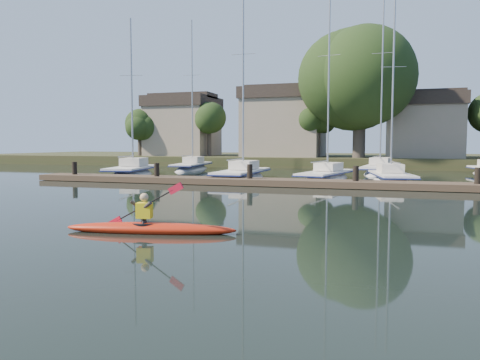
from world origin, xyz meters
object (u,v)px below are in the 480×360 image
(sailboat_2, at_px, (326,183))
(sailboat_3, at_px, (391,185))
(kayak, at_px, (149,226))
(sailboat_6, at_px, (379,175))
(sailboat_1, at_px, (242,182))
(sailboat_5, at_px, (192,172))
(sailboat_0, at_px, (132,178))
(dock, at_px, (301,183))

(sailboat_2, relative_size, sailboat_3, 1.13)
(kayak, relative_size, sailboat_3, 0.39)
(kayak, distance_m, sailboat_6, 28.92)
(sailboat_1, relative_size, sailboat_5, 0.98)
(sailboat_0, relative_size, sailboat_1, 0.91)
(kayak, height_order, sailboat_5, sailboat_5)
(dock, height_order, sailboat_6, sailboat_6)
(kayak, xyz_separation_m, sailboat_5, (-10.76, 28.06, -0.37))
(sailboat_0, xyz_separation_m, sailboat_6, (17.68, 8.66, 0.02))
(sailboat_0, bearing_deg, sailboat_6, 14.42)
(sailboat_1, relative_size, sailboat_2, 1.03)
(sailboat_0, bearing_deg, sailboat_2, -11.33)
(sailboat_0, xyz_separation_m, sailboat_3, (18.50, -0.65, 0.03))
(kayak, xyz_separation_m, sailboat_3, (6.45, 19.06, -0.37))
(sailboat_0, relative_size, sailboat_5, 0.89)
(sailboat_0, height_order, sailboat_3, sailboat_0)
(sailboat_1, height_order, sailboat_3, sailboat_1)
(sailboat_2, xyz_separation_m, sailboat_6, (3.26, 8.57, -0.02))
(sailboat_3, height_order, sailboat_5, sailboat_5)
(sailboat_1, bearing_deg, sailboat_0, 173.33)
(sailboat_1, bearing_deg, sailboat_3, 2.88)
(sailboat_0, bearing_deg, sailboat_1, -18.59)
(kayak, height_order, sailboat_6, sailboat_6)
(sailboat_2, height_order, sailboat_6, sailboat_6)
(dock, bearing_deg, kayak, -96.04)
(kayak, distance_m, sailboat_5, 30.06)
(kayak, relative_size, sailboat_6, 0.29)
(dock, height_order, sailboat_3, sailboat_3)
(dock, bearing_deg, sailboat_3, 41.15)
(dock, xyz_separation_m, sailboat_6, (4.07, 13.58, -0.40))
(sailboat_3, distance_m, sailboat_6, 9.34)
(sailboat_1, height_order, sailboat_2, sailboat_1)
(sailboat_0, distance_m, sailboat_6, 19.69)
(sailboat_5, bearing_deg, sailboat_6, -5.82)
(kayak, xyz_separation_m, sailboat_0, (-12.05, 19.71, -0.40))
(kayak, bearing_deg, sailboat_5, 100.04)
(sailboat_2, bearing_deg, kayak, -85.51)
(sailboat_6, bearing_deg, sailboat_2, -104.96)
(sailboat_5, xyz_separation_m, sailboat_6, (16.40, 0.30, -0.01))
(sailboat_3, relative_size, sailboat_5, 0.84)
(sailboat_3, relative_size, sailboat_6, 0.75)
(kayak, height_order, dock, kayak)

